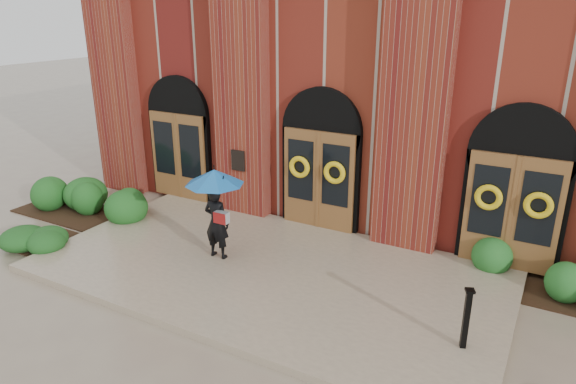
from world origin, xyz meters
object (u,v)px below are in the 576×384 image
Objects in this scene: hedge_wall_left at (77,200)px; hedge_wall_right at (554,278)px; man_with_umbrella at (216,197)px; metal_post at (466,317)px.

hedge_wall_left is 1.15× the size of hedge_wall_right.
hedge_wall_left reaches higher than hedge_wall_right.
hedge_wall_left is at bearing -171.84° from hedge_wall_right.
man_with_umbrella is 0.60× the size of hedge_wall_left.
man_with_umbrella is 5.28m from hedge_wall_left.
hedge_wall_left is (-5.14, 0.42, -1.15)m from man_with_umbrella.
metal_post is 10.72m from hedge_wall_left.
hedge_wall_right is (11.85, 1.70, -0.06)m from hedge_wall_left.
metal_post reaches higher than hedge_wall_right.
man_with_umbrella is 7.14m from hedge_wall_right.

